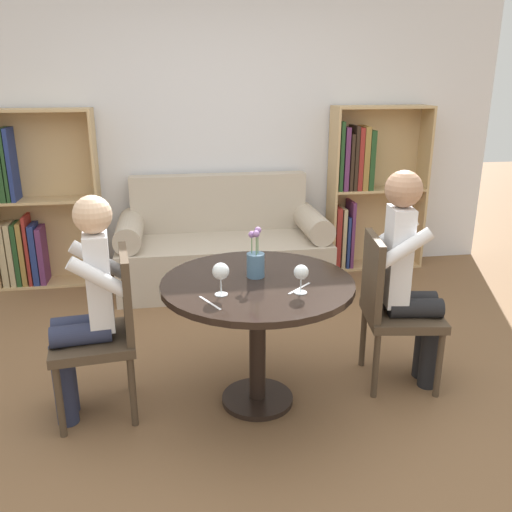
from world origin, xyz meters
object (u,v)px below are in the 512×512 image
at_px(person_right, 409,275).
at_px(chair_right, 391,304).
at_px(bookshelf_right, 364,187).
at_px(wine_glass_right, 301,273).
at_px(chair_left, 106,327).
at_px(flower_vase, 256,262).
at_px(couch, 223,249).
at_px(wine_glass_left, 221,272).
at_px(person_left, 85,306).
at_px(bookshelf_left, 32,210).

bearing_deg(person_right, chair_right, 84.21).
relative_size(bookshelf_right, wine_glass_right, 10.27).
bearing_deg(chair_right, bookshelf_right, -6.63).
height_order(chair_left, flower_vase, flower_vase).
height_order(bookshelf_right, flower_vase, bookshelf_right).
relative_size(chair_right, flower_vase, 3.28).
distance_m(couch, chair_right, 1.94).
distance_m(wine_glass_left, flower_vase, 0.31).
distance_m(person_left, person_right, 1.77).
distance_m(couch, wine_glass_right, 2.13).
bearing_deg(person_left, chair_left, 94.00).
bearing_deg(couch, bookshelf_left, 170.47).
bearing_deg(flower_vase, couch, 90.11).
xyz_separation_m(bookshelf_left, wine_glass_left, (1.39, -2.29, 0.18)).
relative_size(bookshelf_left, person_left, 1.25).
bearing_deg(wine_glass_right, flower_vase, 124.82).
bearing_deg(bookshelf_right, wine_glass_left, -124.15).
bearing_deg(bookshelf_right, couch, -168.72).
bearing_deg(chair_left, person_left, -86.00).
bearing_deg(wine_glass_right, wine_glass_left, 174.51).
xyz_separation_m(couch, bookshelf_right, (1.35, 0.27, 0.46)).
distance_m(wine_glass_left, wine_glass_right, 0.39).
bearing_deg(bookshelf_left, wine_glass_right, -52.62).
relative_size(bookshelf_left, wine_glass_left, 9.10).
distance_m(person_left, flower_vase, 0.91).
xyz_separation_m(bookshelf_right, chair_left, (-2.14, -2.08, -0.27)).
height_order(person_right, wine_glass_left, person_right).
xyz_separation_m(bookshelf_left, chair_left, (0.80, -2.08, -0.16)).
bearing_deg(flower_vase, chair_right, 2.69).
distance_m(chair_right, person_right, 0.20).
xyz_separation_m(chair_left, wine_glass_right, (0.98, -0.25, 0.34)).
xyz_separation_m(bookshelf_right, flower_vase, (-1.34, -2.07, 0.04)).
bearing_deg(bookshelf_right, flower_vase, -123.00).
xyz_separation_m(chair_right, wine_glass_right, (-0.61, -0.30, 0.34)).
distance_m(wine_glass_right, flower_vase, 0.32).
bearing_deg(chair_right, couch, 32.85).
distance_m(bookshelf_left, wine_glass_left, 2.68).
bearing_deg(person_right, couch, 34.85).
bearing_deg(bookshelf_right, chair_right, -105.20).
bearing_deg(chair_left, couch, 150.06).
xyz_separation_m(chair_left, wine_glass_left, (0.59, -0.21, 0.35)).
relative_size(chair_right, person_left, 0.75).
height_order(chair_right, flower_vase, flower_vase).
height_order(chair_left, person_right, person_right).
height_order(person_left, wine_glass_left, person_left).
relative_size(couch, person_left, 1.48).
distance_m(chair_right, flower_vase, 0.85).
distance_m(bookshelf_left, wine_glass_right, 2.93).
distance_m(bookshelf_left, person_right, 3.21).
bearing_deg(flower_vase, wine_glass_left, -133.43).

